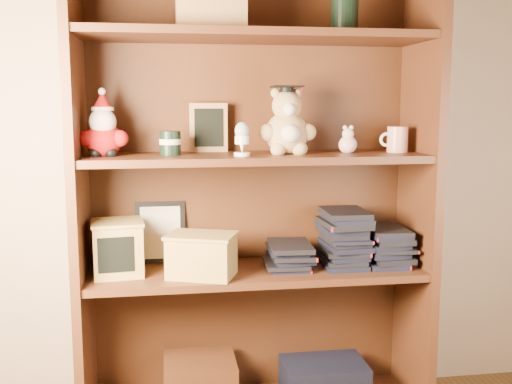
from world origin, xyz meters
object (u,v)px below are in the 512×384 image
bookcase (253,202)px  treats_box (118,247)px  grad_teddy_bear (287,127)px  teacher_mug (397,139)px

bookcase → treats_box: size_ratio=8.60×
grad_teddy_bear → treats_box: (-0.57, 0.01, -0.40)m
bookcase → treats_box: 0.49m
bookcase → treats_box: bookcase is taller
grad_teddy_bear → teacher_mug: (0.39, 0.01, -0.04)m
bookcase → grad_teddy_bear: size_ratio=6.78×
grad_teddy_bear → teacher_mug: bearing=1.0°
teacher_mug → treats_box: bearing=-180.0°
bookcase → grad_teddy_bear: bookcase is taller
teacher_mug → grad_teddy_bear: bearing=-179.0°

